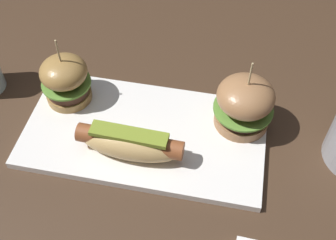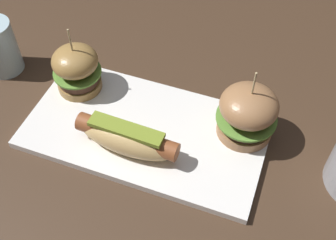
{
  "view_description": "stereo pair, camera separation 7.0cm",
  "coord_description": "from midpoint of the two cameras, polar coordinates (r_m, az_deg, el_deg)",
  "views": [
    {
      "loc": [
        0.13,
        -0.44,
        0.6
      ],
      "look_at": [
        0.04,
        0.0,
        0.05
      ],
      "focal_mm": 45.35,
      "sensor_mm": 36.0,
      "label": 1
    },
    {
      "loc": [
        0.2,
        -0.42,
        0.6
      ],
      "look_at": [
        0.04,
        0.0,
        0.05
      ],
      "focal_mm": 45.35,
      "sensor_mm": 36.0,
      "label": 2
    }
  ],
  "objects": [
    {
      "name": "ground_plane",
      "position": [
        0.75,
        -0.32,
        -1.93
      ],
      "size": [
        3.0,
        3.0,
        0.0
      ],
      "primitive_type": "plane",
      "color": "#422D1E"
    },
    {
      "name": "hot_dog",
      "position": [
        0.69,
        -2.66,
        -2.57
      ],
      "size": [
        0.18,
        0.06,
        0.05
      ],
      "color": "tan",
      "rests_on": "platter_main"
    },
    {
      "name": "slider_right",
      "position": [
        0.72,
        13.4,
        0.78
      ],
      "size": [
        0.1,
        0.1,
        0.14
      ],
      "color": "#A37148",
      "rests_on": "platter_main"
    },
    {
      "name": "platter_main",
      "position": [
        0.75,
        -0.32,
        -1.6
      ],
      "size": [
        0.42,
        0.22,
        0.01
      ],
      "primitive_type": "cube",
      "color": "white",
      "rests_on": "ground"
    },
    {
      "name": "slider_left",
      "position": [
        0.78,
        -9.7,
        6.66
      ],
      "size": [
        0.09,
        0.09,
        0.14
      ],
      "color": "#A37A41",
      "rests_on": "platter_main"
    }
  ]
}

